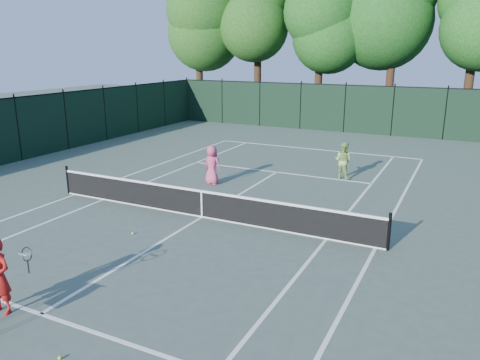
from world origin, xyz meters
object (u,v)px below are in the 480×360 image
at_px(player_pink, 212,165).
at_px(loose_ball_near_cart, 60,358).
at_px(loose_ball_midcourt, 133,233).
at_px(player_green, 343,161).

height_order(player_pink, loose_ball_near_cart, player_pink).
bearing_deg(loose_ball_near_cart, loose_ball_midcourt, 116.34).
distance_m(player_pink, loose_ball_near_cart, 11.28).
relative_size(player_green, loose_ball_near_cart, 22.58).
bearing_deg(player_green, player_pink, 46.55).
height_order(player_pink, player_green, player_pink).
relative_size(player_green, loose_ball_midcourt, 22.58).
height_order(player_green, loose_ball_near_cart, player_green).
distance_m(player_pink, player_green, 5.45).
bearing_deg(player_pink, loose_ball_near_cart, 114.12).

